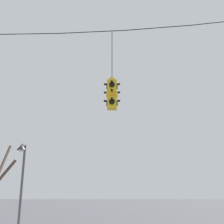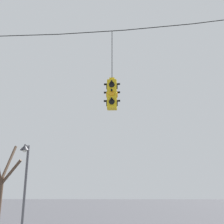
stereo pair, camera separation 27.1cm
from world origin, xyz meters
The scene contains 3 objects.
span_wire centered at (0.00, -0.18, 8.37)m, with size 17.82×0.03×0.56m.
traffic_light_over_intersection centered at (3.33, -0.18, 5.70)m, with size 0.58×0.58×3.12m.
street_lamp centered at (-1.17, 4.00, 3.35)m, with size 0.45×0.78×4.61m.
Camera 1 is at (3.59, -9.63, 2.30)m, focal length 45.00 mm.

